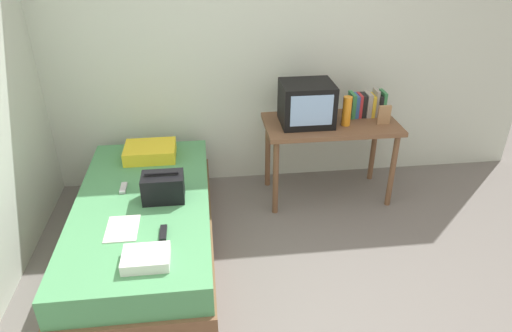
% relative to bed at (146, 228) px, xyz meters
% --- Properties ---
extents(ground_plane, '(8.00, 8.00, 0.00)m').
position_rel_bed_xyz_m(ground_plane, '(1.04, -0.83, -0.24)').
color(ground_plane, slate).
extents(wall_back, '(5.20, 0.10, 2.60)m').
position_rel_bed_xyz_m(wall_back, '(1.04, 1.17, 1.06)').
color(wall_back, silver).
rests_on(wall_back, ground).
extents(bed, '(1.00, 2.00, 0.50)m').
position_rel_bed_xyz_m(bed, '(0.00, 0.00, 0.00)').
color(bed, brown).
rests_on(bed, ground).
extents(desk, '(1.16, 0.60, 0.74)m').
position_rel_bed_xyz_m(desk, '(1.59, 0.69, 0.40)').
color(desk, brown).
rests_on(desk, ground).
extents(tv, '(0.44, 0.39, 0.36)m').
position_rel_bed_xyz_m(tv, '(1.36, 0.70, 0.68)').
color(tv, black).
rests_on(tv, desk).
extents(water_bottle, '(0.08, 0.08, 0.25)m').
position_rel_bed_xyz_m(water_bottle, '(1.69, 0.62, 0.62)').
color(water_bottle, orange).
rests_on(water_bottle, desk).
extents(book_row, '(0.31, 0.16, 0.24)m').
position_rel_bed_xyz_m(book_row, '(1.94, 0.81, 0.60)').
color(book_row, '#337F47').
rests_on(book_row, desk).
extents(picture_frame, '(0.11, 0.02, 0.17)m').
position_rel_bed_xyz_m(picture_frame, '(2.02, 0.60, 0.58)').
color(picture_frame, '#9E754C').
rests_on(picture_frame, desk).
extents(pillow, '(0.43, 0.33, 0.11)m').
position_rel_bed_xyz_m(pillow, '(0.01, 0.68, 0.31)').
color(pillow, yellow).
rests_on(pillow, bed).
extents(handbag, '(0.30, 0.20, 0.23)m').
position_rel_bed_xyz_m(handbag, '(0.16, -0.00, 0.35)').
color(handbag, black).
rests_on(handbag, bed).
extents(magazine, '(0.21, 0.29, 0.01)m').
position_rel_bed_xyz_m(magazine, '(-0.09, -0.34, 0.26)').
color(magazine, white).
rests_on(magazine, bed).
extents(remote_dark, '(0.04, 0.16, 0.02)m').
position_rel_bed_xyz_m(remote_dark, '(0.18, -0.43, 0.26)').
color(remote_dark, black).
rests_on(remote_dark, bed).
extents(remote_silver, '(0.04, 0.14, 0.02)m').
position_rel_bed_xyz_m(remote_silver, '(-0.15, 0.17, 0.26)').
color(remote_silver, '#B7B7BC').
rests_on(remote_silver, bed).
extents(folded_towel, '(0.28, 0.22, 0.07)m').
position_rel_bed_xyz_m(folded_towel, '(0.10, -0.70, 0.29)').
color(folded_towel, white).
rests_on(folded_towel, bed).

